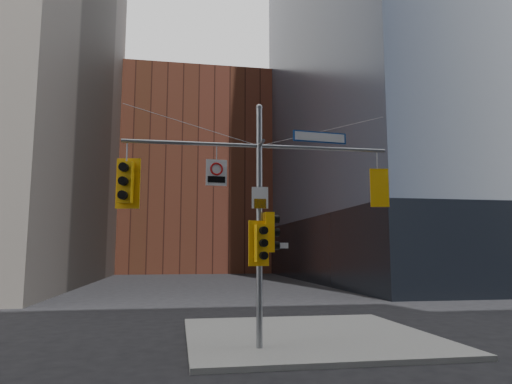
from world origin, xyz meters
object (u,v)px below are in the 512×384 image
object	(u,v)px
signal_assembly	(259,198)
traffic_light_west_arm	(126,182)
traffic_light_pole_side	(270,232)
regulatory_sign_arm	(216,172)
street_sign_blade	(320,137)
traffic_light_pole_front	(261,243)
traffic_light_east_arm	(378,188)

from	to	relation	value
signal_assembly	traffic_light_west_arm	distance (m)	3.85
traffic_light_pole_side	regulatory_sign_arm	bearing A→B (deg)	88.03
traffic_light_west_arm	street_sign_blade	distance (m)	5.93
signal_assembly	traffic_light_pole_front	xyz separation A→B (m)	(-0.00, -0.27, -1.32)
regulatory_sign_arm	street_sign_blade	bearing A→B (deg)	-4.99
traffic_light_pole_front	street_sign_blade	distance (m)	3.78
traffic_light_pole_front	signal_assembly	bearing A→B (deg)	78.08
traffic_light_west_arm	street_sign_blade	bearing A→B (deg)	12.08
signal_assembly	traffic_light_pole_side	distance (m)	1.05
traffic_light_pole_front	traffic_light_pole_side	bearing A→B (deg)	28.27
traffic_light_east_arm	street_sign_blade	world-z (taller)	street_sign_blade
traffic_light_east_arm	traffic_light_pole_front	distance (m)	4.12
signal_assembly	regulatory_sign_arm	bearing A→B (deg)	-179.09
traffic_light_west_arm	traffic_light_pole_side	bearing A→B (deg)	12.13
regulatory_sign_arm	traffic_light_pole_side	bearing A→B (deg)	-4.34
street_sign_blade	regulatory_sign_arm	world-z (taller)	street_sign_blade
regulatory_sign_arm	traffic_light_west_arm	bearing A→B (deg)	173.83
traffic_light_pole_side	regulatory_sign_arm	distance (m)	2.38
traffic_light_east_arm	regulatory_sign_arm	size ratio (longest dim) A/B	1.53
traffic_light_west_arm	regulatory_sign_arm	size ratio (longest dim) A/B	1.88
traffic_light_west_arm	traffic_light_pole_side	size ratio (longest dim) A/B	1.24
street_sign_blade	regulatory_sign_arm	bearing A→B (deg)	174.54
signal_assembly	traffic_light_pole_front	distance (m)	1.35
street_sign_blade	regulatory_sign_arm	size ratio (longest dim) A/B	2.25
traffic_light_east_arm	traffic_light_pole_side	world-z (taller)	traffic_light_east_arm
traffic_light_east_arm	street_sign_blade	bearing A→B (deg)	9.73
signal_assembly	traffic_light_east_arm	distance (m)	3.77
traffic_light_west_arm	regulatory_sign_arm	world-z (taller)	regulatory_sign_arm
signal_assembly	street_sign_blade	bearing A→B (deg)	0.09
traffic_light_pole_side	regulatory_sign_arm	xyz separation A→B (m)	(-1.60, -0.03, 1.75)
traffic_light_east_arm	regulatory_sign_arm	world-z (taller)	regulatory_sign_arm
traffic_light_east_arm	regulatory_sign_arm	bearing A→B (deg)	10.03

